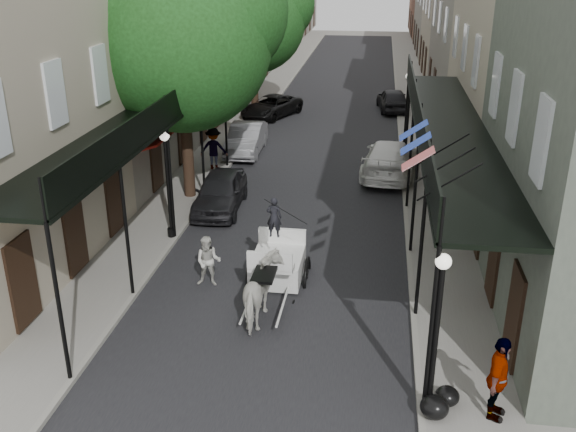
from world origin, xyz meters
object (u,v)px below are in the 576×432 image
(pedestrian_walking, at_px, (208,261))
(pedestrian_sidewalk_left, at_px, (214,148))
(tree_near, at_px, (192,31))
(tree_far, at_px, (260,15))
(lamppost_left, at_px, (168,183))
(car_left_far, at_px, (271,106))
(lamppost_right_near, at_px, (436,333))
(carriage, at_px, (280,240))
(lamppost_right_far, at_px, (407,110))
(car_left_mid, at_px, (246,139))
(pedestrian_sidewalk_right, at_px, (498,379))
(car_right_far, at_px, (393,100))
(horse, at_px, (264,292))
(car_left_near, at_px, (220,192))
(car_right_near, at_px, (390,158))

(pedestrian_walking, distance_m, pedestrian_sidewalk_left, 10.76)
(tree_near, distance_m, tree_far, 14.02)
(pedestrian_walking, bearing_deg, tree_near, 104.34)
(lamppost_left, distance_m, car_left_far, 18.06)
(lamppost_right_near, xyz_separation_m, pedestrian_sidewalk_left, (-8.57, 15.47, -0.99))
(carriage, bearing_deg, tree_near, 124.31)
(lamppost_right_near, height_order, pedestrian_sidewalk_left, lamppost_right_near)
(lamppost_right_far, xyz_separation_m, carriage, (-4.13, -14.00, -0.92))
(tree_near, height_order, pedestrian_walking, tree_near)
(lamppost_right_far, height_order, car_left_mid, lamppost_right_far)
(pedestrian_sidewalk_right, height_order, car_left_mid, pedestrian_sidewalk_right)
(pedestrian_walking, xyz_separation_m, car_left_far, (-1.60, 21.00, -0.15))
(pedestrian_sidewalk_left, distance_m, car_left_mid, 3.10)
(tree_near, height_order, car_right_far, tree_near)
(car_left_far, xyz_separation_m, car_right_far, (7.20, 2.60, 0.08))
(horse, relative_size, pedestrian_walking, 1.33)
(car_left_far, height_order, car_right_far, car_right_far)
(tree_far, height_order, lamppost_right_far, tree_far)
(car_left_far, relative_size, car_right_far, 1.09)
(lamppost_left, height_order, carriage, lamppost_left)
(pedestrian_walking, distance_m, car_left_near, 6.10)
(tree_far, distance_m, car_left_far, 5.25)
(pedestrian_walking, height_order, pedestrian_sidewalk_right, pedestrian_sidewalk_right)
(tree_near, distance_m, car_left_far, 15.02)
(tree_far, relative_size, pedestrian_walking, 5.54)
(carriage, bearing_deg, car_right_far, 81.19)
(car_right_near, bearing_deg, car_left_mid, -12.92)
(lamppost_right_far, height_order, horse, lamppost_right_far)
(pedestrian_sidewalk_right, bearing_deg, car_left_far, 38.54)
(pedestrian_walking, relative_size, car_right_near, 0.29)
(tree_far, distance_m, lamppost_right_far, 11.05)
(pedestrian_sidewalk_left, relative_size, car_left_far, 0.42)
(pedestrian_sidewalk_right, relative_size, car_left_near, 0.46)
(tree_near, xyz_separation_m, horse, (4.15, -8.89, -5.62))
(lamppost_left, height_order, car_right_far, lamppost_left)
(lamppost_right_near, bearing_deg, tree_far, 107.68)
(lamppost_right_near, bearing_deg, horse, 141.61)
(car_left_mid, bearing_deg, lamppost_right_far, 10.28)
(car_left_far, bearing_deg, carriage, -56.81)
(car_left_near, xyz_separation_m, car_right_far, (6.70, 17.60, -0.01))
(lamppost_right_far, distance_m, pedestrian_sidewalk_left, 9.74)
(carriage, height_order, pedestrian_sidewalk_left, carriage)
(pedestrian_sidewalk_left, xyz_separation_m, car_right_near, (7.81, 0.53, -0.29))
(lamppost_right_near, bearing_deg, car_right_far, 91.00)
(pedestrian_walking, xyz_separation_m, car_left_mid, (-1.60, 13.42, -0.06))
(horse, xyz_separation_m, car_right_far, (3.65, 25.31, -0.17))
(horse, distance_m, pedestrian_sidewalk_right, 6.39)
(car_left_mid, bearing_deg, lamppost_left, -94.07)
(lamppost_right_far, bearing_deg, pedestrian_sidewalk_right, -86.18)
(pedestrian_sidewalk_right, height_order, car_right_far, pedestrian_sidewalk_right)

